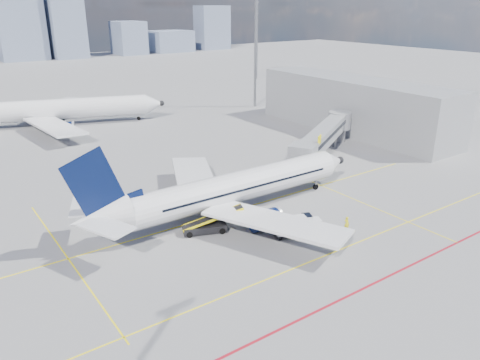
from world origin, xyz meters
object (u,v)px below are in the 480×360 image
object	(u,v)px
belt_loader	(206,226)
ramp_worker	(347,224)
second_aircraft	(55,110)
baggage_tug	(309,221)
cargo_dolly	(291,226)
main_aircraft	(228,190)

from	to	relation	value
belt_loader	ramp_worker	bearing A→B (deg)	-13.11
second_aircraft	ramp_worker	world-z (taller)	second_aircraft
baggage_tug	ramp_worker	size ratio (longest dim) A/B	1.51
second_aircraft	baggage_tug	bearing A→B (deg)	-62.82
baggage_tug	belt_loader	distance (m)	11.34
baggage_tug	belt_loader	size ratio (longest dim) A/B	0.39
cargo_dolly	ramp_worker	xyz separation A→B (m)	(5.64, -2.72, -0.23)
baggage_tug	cargo_dolly	bearing A→B (deg)	-151.27
cargo_dolly	baggage_tug	bearing A→B (deg)	24.71
cargo_dolly	second_aircraft	bearing A→B (deg)	115.67
belt_loader	main_aircraft	bearing A→B (deg)	47.88
belt_loader	ramp_worker	distance (m)	15.23
main_aircraft	second_aircraft	xyz separation A→B (m)	(-4.38, 55.98, -0.01)
second_aircraft	belt_loader	world-z (taller)	second_aircraft
baggage_tug	cargo_dolly	size ratio (longest dim) A/B	0.66
main_aircraft	baggage_tug	bearing A→B (deg)	-55.18
belt_loader	ramp_worker	xyz separation A→B (m)	(12.59, -8.57, 0.17)
main_aircraft	belt_loader	distance (m)	5.55
baggage_tug	cargo_dolly	distance (m)	2.95
second_aircraft	ramp_worker	bearing A→B (deg)	-60.93
second_aircraft	belt_loader	size ratio (longest dim) A/B	6.26
cargo_dolly	ramp_worker	size ratio (longest dim) A/B	2.30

